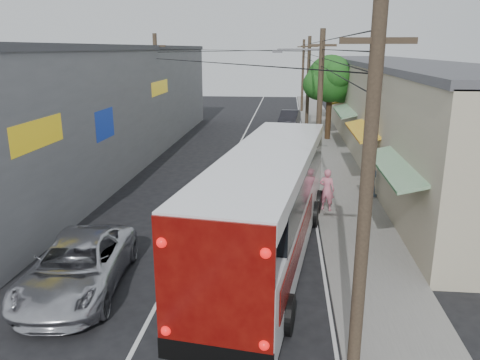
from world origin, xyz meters
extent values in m
plane|color=black|center=(0.00, 0.00, 0.00)|extent=(120.00, 120.00, 0.00)
cube|color=slate|center=(6.50, 20.00, 0.06)|extent=(3.00, 80.00, 0.12)
cube|color=#B5AC8F|center=(11.00, 22.00, 3.00)|extent=(6.00, 40.00, 6.00)
cube|color=#4C4C51|center=(11.00, 22.00, 6.10)|extent=(6.20, 40.00, 0.30)
cube|color=#18702C|center=(7.70, 6.00, 2.90)|extent=(1.39, 6.00, 0.46)
cube|color=orange|center=(7.70, 14.00, 2.90)|extent=(1.39, 6.00, 0.46)
cube|color=#18702C|center=(7.70, 22.00, 2.90)|extent=(1.39, 6.00, 0.46)
cube|color=orange|center=(7.70, 30.00, 2.90)|extent=(1.39, 6.00, 0.46)
cube|color=#18702C|center=(7.70, 38.00, 2.90)|extent=(1.39, 6.00, 0.46)
cube|color=gray|center=(-8.50, 18.00, 3.50)|extent=(7.00, 36.00, 7.00)
cube|color=#4C4C51|center=(-8.50, 18.00, 7.10)|extent=(7.20, 36.00, 0.30)
cube|color=yellow|center=(-5.05, 4.00, 4.20)|extent=(0.12, 3.50, 1.00)
cube|color=#1433A5|center=(-5.05, 10.00, 3.60)|extent=(0.12, 2.20, 1.40)
cube|color=yellow|center=(-5.05, 20.00, 4.50)|extent=(0.12, 4.00, 0.90)
cylinder|color=#473828|center=(5.20, -2.00, 4.00)|extent=(0.28, 0.28, 8.00)
cube|color=#473828|center=(5.20, -2.00, 7.20)|extent=(1.40, 0.12, 0.12)
cylinder|color=#473828|center=(5.20, 13.00, 4.00)|extent=(0.28, 0.28, 8.00)
cube|color=#473828|center=(5.20, 13.00, 7.20)|extent=(1.40, 0.12, 0.12)
cylinder|color=#473828|center=(5.20, 28.00, 4.00)|extent=(0.28, 0.28, 8.00)
cube|color=#473828|center=(5.20, 28.00, 7.20)|extent=(1.40, 0.12, 0.12)
cylinder|color=#473828|center=(5.20, 43.00, 4.00)|extent=(0.28, 0.28, 8.00)
cube|color=#473828|center=(5.20, 43.00, 7.20)|extent=(1.40, 0.12, 0.12)
cylinder|color=#473828|center=(-5.20, 20.00, 4.00)|extent=(0.28, 0.28, 8.00)
cube|color=#473828|center=(-5.20, 20.00, 7.20)|extent=(1.40, 0.12, 0.12)
cylinder|color=#59595E|center=(4.10, 13.00, 7.00)|extent=(2.20, 0.10, 0.10)
cube|color=#59595E|center=(3.00, 13.00, 6.90)|extent=(0.50, 0.18, 0.12)
cylinder|color=#3F2B19|center=(6.80, 26.00, 2.00)|extent=(0.44, 0.44, 4.00)
sphere|color=#164311|center=(6.80, 26.00, 4.80)|extent=(3.60, 3.60, 3.60)
sphere|color=#164311|center=(7.80, 26.60, 4.20)|extent=(2.60, 2.60, 2.60)
sphere|color=#164311|center=(5.90, 25.60, 4.40)|extent=(2.40, 2.40, 2.40)
sphere|color=#164311|center=(7.20, 25.00, 5.20)|extent=(2.20, 2.20, 2.20)
sphere|color=#164311|center=(6.50, 26.90, 5.00)|extent=(2.00, 2.00, 2.00)
cube|color=white|center=(3.00, 4.00, 1.23)|extent=(4.42, 13.06, 2.03)
cube|color=black|center=(3.07, 4.53, 2.72)|extent=(4.15, 10.95, 1.07)
cube|color=white|center=(3.00, 4.00, 3.47)|extent=(4.42, 13.06, 0.53)
cube|color=maroon|center=(2.11, -2.37, 2.14)|extent=(2.64, 0.45, 3.10)
cube|color=black|center=(2.11, -2.37, 0.48)|extent=(2.66, 0.48, 0.53)
sphere|color=red|center=(0.99, -2.24, 0.96)|extent=(0.23, 0.23, 0.23)
sphere|color=red|center=(3.22, -2.56, 0.96)|extent=(0.23, 0.23, 0.23)
sphere|color=red|center=(0.99, -2.24, 3.10)|extent=(0.23, 0.23, 0.23)
sphere|color=red|center=(3.22, -2.56, 3.10)|extent=(0.23, 0.23, 0.23)
cylinder|color=black|center=(1.06, -0.26, 0.53)|extent=(0.47, 1.10, 1.07)
cylinder|color=black|center=(3.70, -0.63, 0.53)|extent=(0.47, 1.10, 1.07)
cylinder|color=black|center=(2.12, 7.36, 0.53)|extent=(0.47, 1.10, 1.07)
cylinder|color=black|center=(4.77, 6.99, 0.53)|extent=(0.47, 1.10, 1.07)
cylinder|color=black|center=(2.34, 8.95, 0.53)|extent=(0.47, 1.10, 1.07)
cylinder|color=black|center=(4.99, 8.58, 0.53)|extent=(0.47, 1.10, 1.07)
imported|color=silver|center=(-2.55, 1.00, 0.78)|extent=(3.16, 5.85, 1.56)
imported|color=#9D9BA3|center=(3.80, 17.90, 0.73)|extent=(2.37, 5.16, 1.46)
imported|color=#29292E|center=(3.80, 24.86, 0.69)|extent=(1.71, 4.10, 1.39)
imported|color=black|center=(3.80, 32.13, 0.76)|extent=(2.18, 4.79, 1.52)
imported|color=pink|center=(5.40, 8.77, 1.06)|extent=(0.80, 0.67, 1.88)
imported|color=#7C98B5|center=(7.60, 11.05, 1.01)|extent=(0.94, 0.77, 1.78)
camera|label=1|loc=(3.57, -11.20, 7.07)|focal=35.00mm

